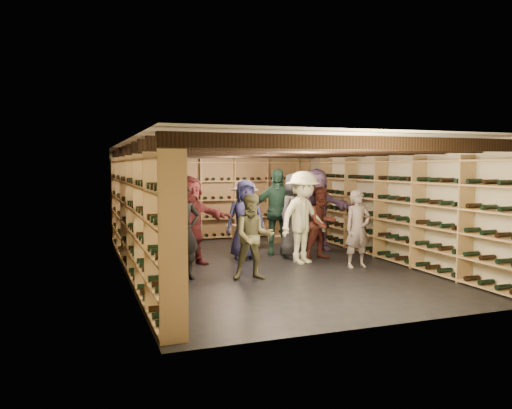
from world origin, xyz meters
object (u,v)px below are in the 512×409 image
at_px(person_8, 321,223).
at_px(person_6, 245,219).
at_px(crate_stack_right, 243,235).
at_px(person_9, 245,217).
at_px(crate_stack_left, 248,229).
at_px(person_7, 358,229).
at_px(person_11, 316,209).
at_px(person_0, 155,226).
at_px(person_1, 183,232).
at_px(person_2, 253,237).
at_px(crate_loose, 279,239).
at_px(person_5, 190,221).
at_px(person_10, 277,212).
at_px(person_12, 296,215).
at_px(person_3, 303,217).

bearing_deg(person_8, person_6, 148.92).
bearing_deg(crate_stack_right, person_9, -106.78).
height_order(crate_stack_left, person_7, person_7).
xyz_separation_m(person_9, person_11, (1.76, -0.01, 0.13)).
relative_size(person_0, person_8, 1.10).
xyz_separation_m(person_1, person_2, (1.14, -0.41, -0.09)).
bearing_deg(crate_loose, person_0, -145.39).
height_order(person_5, person_10, person_10).
xyz_separation_m(crate_stack_left, person_10, (0.30, -1.15, 0.53)).
bearing_deg(person_6, crate_stack_right, 84.31).
bearing_deg(person_0, person_1, -46.17).
height_order(person_7, person_10, person_10).
height_order(crate_loose, person_7, person_7).
relative_size(person_2, person_12, 0.82).
bearing_deg(person_5, person_0, -167.93).
bearing_deg(person_8, person_10, 116.04).
distance_m(crate_stack_right, person_11, 1.96).
relative_size(person_3, person_11, 0.97).
relative_size(crate_stack_right, person_5, 0.29).
relative_size(person_1, person_5, 0.94).
xyz_separation_m(crate_stack_right, person_1, (-2.14, -3.15, 0.57)).
xyz_separation_m(person_10, person_12, (0.20, -0.57, -0.04)).
bearing_deg(person_5, person_11, 6.35).
height_order(person_6, person_12, person_12).
relative_size(person_10, person_12, 1.04).
relative_size(crate_stack_left, person_1, 0.51).
relative_size(person_6, person_7, 1.12).
bearing_deg(crate_stack_right, person_5, -131.68).
distance_m(person_7, person_12, 1.51).
relative_size(crate_stack_right, person_10, 0.27).
distance_m(crate_loose, person_11, 1.67).
height_order(person_11, person_12, person_11).
distance_m(crate_stack_left, person_1, 3.67).
xyz_separation_m(person_5, person_10, (2.08, 0.59, 0.06)).
bearing_deg(crate_stack_right, person_11, -40.01).
bearing_deg(person_3, person_12, 59.15).
bearing_deg(person_9, person_12, -61.63).
relative_size(crate_loose, person_2, 0.34).
distance_m(person_9, person_10, 0.72).
xyz_separation_m(person_5, person_12, (2.28, 0.02, 0.02)).
height_order(person_7, person_9, person_9).
bearing_deg(person_10, person_6, -134.63).
bearing_deg(person_11, person_6, -140.53).
relative_size(crate_stack_left, crate_loose, 1.70).
height_order(person_3, person_11, person_11).
relative_size(crate_loose, person_0, 0.30).
bearing_deg(person_12, person_10, 87.81).
bearing_deg(person_5, crate_stack_right, 40.63).
height_order(person_1, person_7, person_1).
relative_size(crate_loose, person_11, 0.26).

